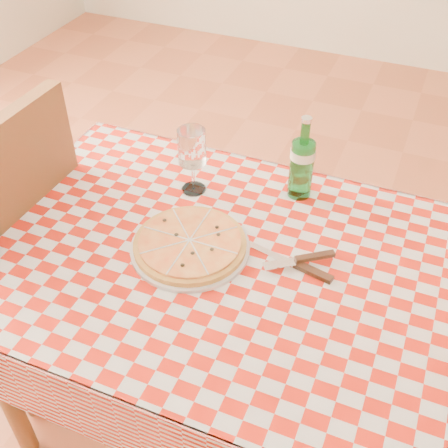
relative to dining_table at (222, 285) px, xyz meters
The scene contains 7 objects.
dining_table is the anchor object (origin of this frame).
tablecloth 0.09m from the dining_table, ahead, with size 1.30×0.90×0.01m, color #AB170A.
chair_far 0.71m from the dining_table, behind, with size 0.48×0.48×1.04m.
pizza_plate 0.15m from the dining_table, behind, with size 0.31×0.31×0.04m, color #BF853F, non-canonical shape.
water_bottle 0.41m from the dining_table, 72.86° to the left, with size 0.07×0.07×0.25m, color #1A6B27, non-canonical shape.
wine_glass 0.36m from the dining_table, 128.82° to the left, with size 0.08×0.08×0.20m, color white, non-canonical shape.
cutlery 0.21m from the dining_table, 14.30° to the left, with size 0.26×0.22×0.03m, color silver, non-canonical shape.
Camera 1 is at (0.39, -0.93, 1.75)m, focal length 45.00 mm.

